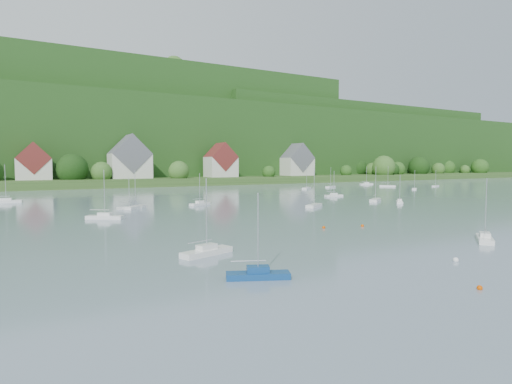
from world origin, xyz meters
TOP-DOWN VIEW (x-y plane):
  - far_shore_strip at (0.00, 200.00)m, footprint 600.00×60.00m
  - forested_ridge at (0.39, 268.57)m, footprint 620.00×181.22m
  - village_building_1 at (-30.00, 189.00)m, footprint 12.00×9.36m
  - village_building_2 at (5.00, 188.00)m, footprint 16.00×11.44m
  - village_building_3 at (45.00, 186.00)m, footprint 13.00×10.40m
  - village_building_4 at (90.00, 190.00)m, footprint 15.00×10.40m
  - near_sailboat_1 at (-20.09, 39.71)m, footprint 5.03×3.23m
  - near_sailboat_3 at (10.17, 40.47)m, footprint 5.17×4.39m
  - near_sailboat_6 at (-20.18, 49.47)m, footprint 5.72×3.17m
  - mooring_buoy_0 at (-7.99, 29.55)m, footprint 0.39×0.39m
  - mooring_buoy_1 at (-1.74, 35.77)m, footprint 0.50×0.50m
  - mooring_buoy_2 at (6.16, 55.78)m, footprint 0.43×0.43m
  - mooring_buoy_3 at (0.45, 57.25)m, footprint 0.44×0.44m
  - far_sailboat_cluster at (14.74, 112.93)m, footprint 195.20×78.50m

SIDE VIEW (x-z plane):
  - mooring_buoy_0 at x=-7.99m, z-range -0.20..0.20m
  - mooring_buoy_1 at x=-1.74m, z-range -0.25..0.25m
  - mooring_buoy_2 at x=6.16m, z-range -0.22..0.22m
  - mooring_buoy_3 at x=0.45m, z-range -0.22..0.22m
  - far_sailboat_cluster at x=14.74m, z-range -3.98..4.73m
  - near_sailboat_1 at x=-20.09m, z-range -2.91..3.70m
  - near_sailboat_3 at x=10.17m, z-range -3.19..4.01m
  - near_sailboat_6 at x=-20.18m, z-range -3.30..4.14m
  - far_shore_strip at x=0.00m, z-range 0.00..3.00m
  - village_building_1 at x=-30.00m, z-range 1.75..15.75m
  - village_building_3 at x=45.00m, z-range 1.68..17.18m
  - village_building_4 at x=90.00m, z-range 1.34..17.84m
  - village_building_2 at x=5.00m, z-range 1.27..19.27m
  - forested_ridge at x=0.39m, z-range -12.06..57.83m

